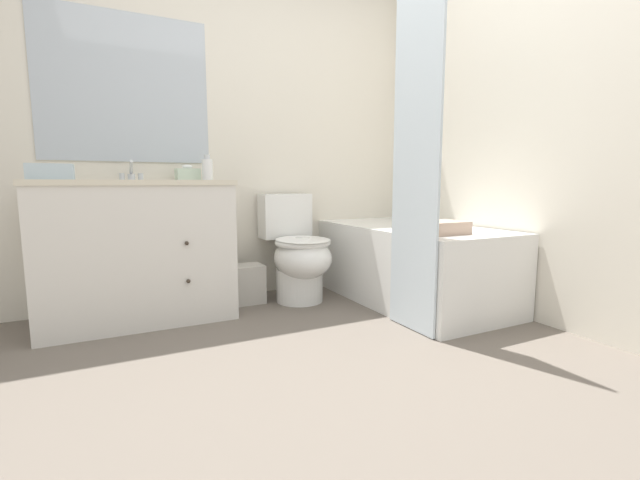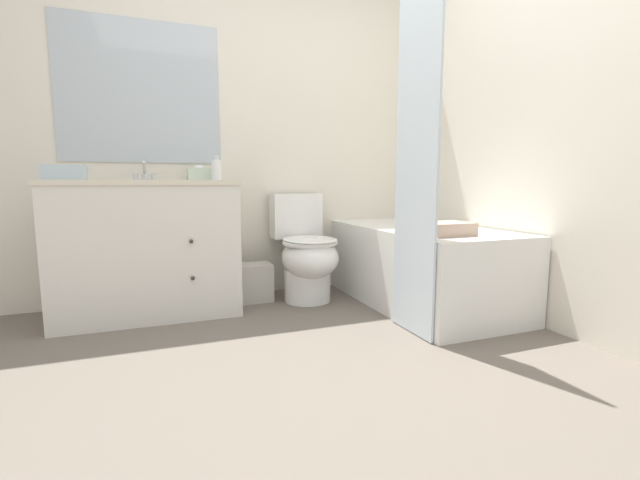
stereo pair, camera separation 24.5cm
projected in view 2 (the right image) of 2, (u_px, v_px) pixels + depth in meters
The scene contains 13 objects.
ground_plane at pixel (355, 387), 1.77m from camera, with size 14.00×14.00×0.00m, color #6B6056.
wall_back at pixel (256, 127), 3.18m from camera, with size 8.00×0.06×2.50m.
wall_right at pixel (486, 121), 2.87m from camera, with size 0.05×2.68×2.50m.
vanity_cabinet at pixel (148, 247), 2.72m from camera, with size 1.10×0.61×0.86m.
sink_faucet at pixel (145, 175), 2.82m from camera, with size 0.14×0.12×0.12m.
toilet at pixel (306, 254), 3.05m from camera, with size 0.39×0.64×0.76m.
bathtub at pixel (420, 265), 2.97m from camera, with size 0.74×1.44×0.54m.
shower_curtain at pixel (417, 148), 2.28m from camera, with size 0.01×0.39×2.03m.
wastebasket at pixel (255, 282), 3.05m from camera, with size 0.23×0.20×0.27m.
tissue_box at pixel (199, 174), 2.93m from camera, with size 0.15×0.14×0.10m.
soap_dispenser at pixel (217, 169), 2.84m from camera, with size 0.07×0.07×0.16m.
hand_towel_folded at pixel (64, 172), 2.35m from camera, with size 0.21×0.13×0.08m.
bath_towel_folded at pixel (446, 229), 2.47m from camera, with size 0.27×0.22×0.08m.
Camera 2 is at (-0.74, -1.51, 0.84)m, focal length 24.00 mm.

